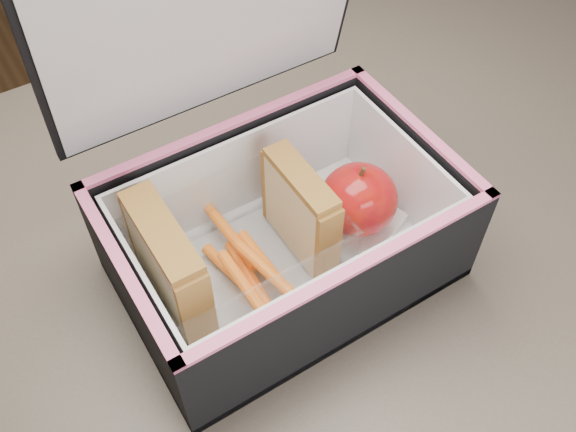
% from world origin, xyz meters
% --- Properties ---
extents(kitchen_table, '(1.20, 0.80, 0.75)m').
position_xyz_m(kitchen_table, '(0.00, 0.00, 0.66)').
color(kitchen_table, brown).
rests_on(kitchen_table, ground).
extents(lunch_bag, '(0.30, 0.24, 0.30)m').
position_xyz_m(lunch_bag, '(-0.07, 0.00, 0.81)').
color(lunch_bag, black).
rests_on(lunch_bag, kitchen_table).
extents(plastic_tub, '(0.17, 0.12, 0.07)m').
position_xyz_m(plastic_tub, '(-0.11, 0.01, 0.80)').
color(plastic_tub, white).
rests_on(plastic_tub, lunch_bag).
extents(sandwich_left, '(0.03, 0.10, 0.11)m').
position_xyz_m(sandwich_left, '(-0.18, 0.01, 0.82)').
color(sandwich_left, beige).
rests_on(sandwich_left, plastic_tub).
extents(sandwich_right, '(0.02, 0.09, 0.10)m').
position_xyz_m(sandwich_right, '(-0.05, 0.01, 0.82)').
color(sandwich_right, beige).
rests_on(sandwich_right, plastic_tub).
extents(carrot_sticks, '(0.05, 0.15, 0.03)m').
position_xyz_m(carrot_sticks, '(-0.11, -0.01, 0.78)').
color(carrot_sticks, orange).
rests_on(carrot_sticks, plastic_tub).
extents(paper_napkin, '(0.09, 0.09, 0.01)m').
position_xyz_m(paper_napkin, '(0.01, -0.00, 0.77)').
color(paper_napkin, white).
rests_on(paper_napkin, lunch_bag).
extents(red_apple, '(0.09, 0.09, 0.08)m').
position_xyz_m(red_apple, '(0.01, -0.00, 0.80)').
color(red_apple, maroon).
rests_on(red_apple, paper_napkin).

